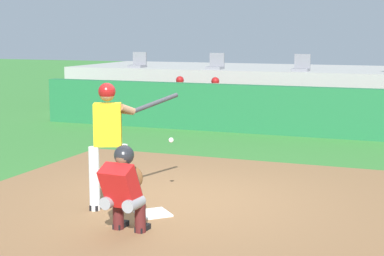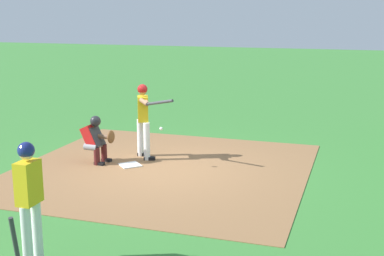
# 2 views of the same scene
# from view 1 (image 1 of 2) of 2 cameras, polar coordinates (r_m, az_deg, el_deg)

# --- Properties ---
(ground_plane) EXTENTS (80.00, 80.00, 0.00)m
(ground_plane) POSITION_cam_1_polar(r_m,az_deg,el_deg) (9.29, -1.57, -6.73)
(ground_plane) COLOR #387A33
(dirt_infield) EXTENTS (6.40, 6.40, 0.01)m
(dirt_infield) POSITION_cam_1_polar(r_m,az_deg,el_deg) (9.29, -1.57, -6.69)
(dirt_infield) COLOR olive
(dirt_infield) RESTS_ON ground
(home_plate) EXTENTS (0.62, 0.62, 0.02)m
(home_plate) POSITION_cam_1_polar(r_m,az_deg,el_deg) (8.58, -3.66, -7.90)
(home_plate) COLOR white
(home_plate) RESTS_ON dirt_infield
(batter_at_plate) EXTENTS (0.91, 1.23, 1.80)m
(batter_at_plate) POSITION_cam_1_polar(r_m,az_deg,el_deg) (8.71, -7.61, -0.86)
(batter_at_plate) COLOR silver
(batter_at_plate) RESTS_ON ground
(catcher_crouched) EXTENTS (0.50, 1.97, 1.13)m
(catcher_crouched) POSITION_cam_1_polar(r_m,az_deg,el_deg) (7.70, -6.28, -5.37)
(catcher_crouched) COLOR gray
(catcher_crouched) RESTS_ON ground
(dugout_wall) EXTENTS (13.00, 0.30, 1.20)m
(dugout_wall) POSITION_cam_1_polar(r_m,az_deg,el_deg) (15.27, 7.90, 1.64)
(dugout_wall) COLOR #1E6638
(dugout_wall) RESTS_ON ground
(dugout_bench) EXTENTS (11.80, 0.44, 0.45)m
(dugout_bench) POSITION_cam_1_polar(r_m,az_deg,el_deg) (16.28, 8.69, 0.73)
(dugout_bench) COLOR olive
(dugout_bench) RESTS_ON ground
(dugout_player_0) EXTENTS (0.49, 0.70, 1.30)m
(dugout_player_0) POSITION_cam_1_polar(r_m,az_deg,el_deg) (16.97, -1.28, 2.69)
(dugout_player_0) COLOR #939399
(dugout_player_0) RESTS_ON ground
(dugout_player_1) EXTENTS (0.49, 0.70, 1.30)m
(dugout_player_1) POSITION_cam_1_polar(r_m,az_deg,el_deg) (16.61, 2.02, 2.55)
(dugout_player_1) COLOR #939399
(dugout_player_1) RESTS_ON ground
(stands_platform) EXTENTS (15.00, 4.40, 1.40)m
(stands_platform) POSITION_cam_1_polar(r_m,az_deg,el_deg) (19.54, 10.91, 3.42)
(stands_platform) COLOR #9E9E99
(stands_platform) RESTS_ON ground
(stadium_seat_0) EXTENTS (0.46, 0.46, 0.48)m
(stadium_seat_0) POSITION_cam_1_polar(r_m,az_deg,el_deg) (19.67, -5.01, 6.02)
(stadium_seat_0) COLOR slate
(stadium_seat_0) RESTS_ON stands_platform
(stadium_seat_1) EXTENTS (0.46, 0.46, 0.48)m
(stadium_seat_1) POSITION_cam_1_polar(r_m,az_deg,el_deg) (18.67, 2.21, 5.89)
(stadium_seat_1) COLOR slate
(stadium_seat_1) RESTS_ON stands_platform
(stadium_seat_2) EXTENTS (0.46, 0.46, 0.48)m
(stadium_seat_2) POSITION_cam_1_polar(r_m,az_deg,el_deg) (17.99, 10.10, 5.65)
(stadium_seat_2) COLOR slate
(stadium_seat_2) RESTS_ON stands_platform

